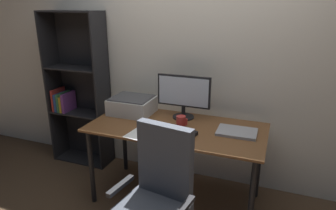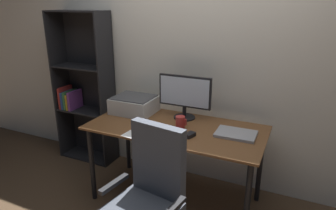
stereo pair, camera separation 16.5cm
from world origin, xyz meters
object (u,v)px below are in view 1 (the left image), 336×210
at_px(office_chair, 155,207).
at_px(coffee_mug, 181,122).
at_px(desk, 176,135).
at_px(laptop, 237,132).
at_px(monitor, 184,94).
at_px(bookshelf, 78,91).
at_px(mouse, 192,134).
at_px(keyboard, 168,133).
at_px(printer, 132,105).

bearing_deg(office_chair, coffee_mug, 104.24).
xyz_separation_m(desk, laptop, (0.51, 0.04, 0.09)).
distance_m(monitor, bookshelf, 1.30).
relative_size(laptop, office_chair, 0.32).
distance_m(desk, bookshelf, 1.35).
xyz_separation_m(mouse, bookshelf, (-1.48, 0.51, 0.07)).
bearing_deg(keyboard, desk, 88.75).
height_order(printer, office_chair, office_chair).
height_order(keyboard, laptop, laptop).
relative_size(monitor, coffee_mug, 4.92).
xyz_separation_m(mouse, coffee_mug, (-0.14, 0.15, 0.03)).
height_order(coffee_mug, bookshelf, bookshelf).
distance_m(office_chair, bookshelf, 1.82).
xyz_separation_m(keyboard, laptop, (0.52, 0.22, 0.00)).
distance_m(desk, monitor, 0.39).
distance_m(monitor, keyboard, 0.46).
xyz_separation_m(laptop, bookshelf, (-1.81, 0.32, 0.07)).
bearing_deg(printer, bookshelf, 165.86).
xyz_separation_m(printer, office_chair, (0.62, -0.90, -0.36)).
bearing_deg(printer, keyboard, -33.93).
bearing_deg(printer, laptop, -6.90).
height_order(desk, laptop, laptop).
distance_m(keyboard, mouse, 0.19).
distance_m(mouse, laptop, 0.38).
bearing_deg(keyboard, bookshelf, 158.93).
relative_size(coffee_mug, laptop, 0.32).
bearing_deg(mouse, monitor, 134.42).
bearing_deg(coffee_mug, mouse, -45.87).
height_order(keyboard, printer, printer).
bearing_deg(coffee_mug, bookshelf, 164.87).
xyz_separation_m(coffee_mug, laptop, (0.47, 0.04, -0.04)).
relative_size(desk, monitor, 3.06).
bearing_deg(printer, office_chair, -55.42).
bearing_deg(desk, coffee_mug, 3.30).
bearing_deg(desk, office_chair, -81.61).
bearing_deg(mouse, desk, 158.38).
relative_size(monitor, printer, 1.24).
distance_m(monitor, mouse, 0.47).
bearing_deg(laptop, desk, -175.98).
relative_size(monitor, office_chair, 0.49).
height_order(desk, keyboard, keyboard).
xyz_separation_m(monitor, keyboard, (0.00, -0.40, -0.22)).
height_order(monitor, laptop, monitor).
bearing_deg(desk, mouse, -38.10).
distance_m(coffee_mug, office_chair, 0.81).
relative_size(printer, office_chair, 0.40).
relative_size(mouse, printer, 0.24).
relative_size(laptop, printer, 0.80).
bearing_deg(coffee_mug, laptop, 4.94).
distance_m(desk, laptop, 0.52).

